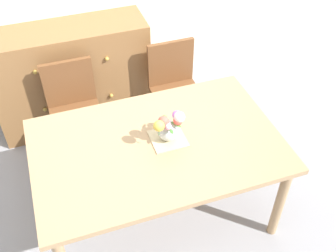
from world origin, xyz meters
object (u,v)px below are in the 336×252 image
(dining_table, at_px, (157,152))
(flower_vase, at_px, (169,127))
(chair_left, at_px, (74,106))
(dresser, at_px, (72,77))
(chair_right, at_px, (175,85))

(dining_table, bearing_deg, flower_vase, 4.17)
(chair_left, xyz_separation_m, dresser, (0.06, 0.45, -0.02))
(chair_right, bearing_deg, dining_table, 62.99)
(chair_left, bearing_deg, dresser, -97.20)
(chair_right, bearing_deg, dresser, -27.92)
(dresser, bearing_deg, chair_left, -97.20)
(dining_table, distance_m, dresser, 1.40)
(dining_table, bearing_deg, chair_right, 62.99)
(dining_table, xyz_separation_m, chair_right, (0.45, 0.88, -0.16))
(dining_table, relative_size, chair_right, 1.87)
(flower_vase, bearing_deg, chair_left, 121.55)
(chair_right, xyz_separation_m, flower_vase, (-0.36, -0.88, 0.37))
(chair_right, relative_size, flower_vase, 3.79)
(dining_table, height_order, chair_right, chair_right)
(dining_table, relative_size, flower_vase, 7.10)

